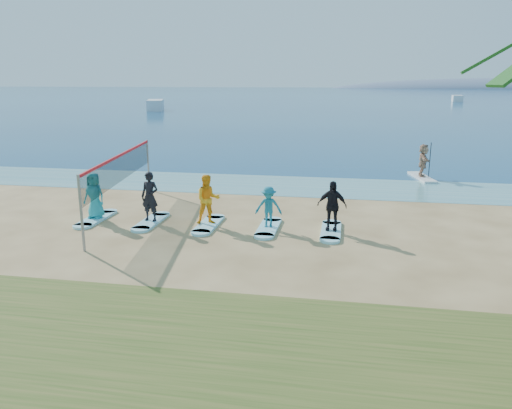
% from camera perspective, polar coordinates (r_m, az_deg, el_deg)
% --- Properties ---
extents(ground, '(600.00, 600.00, 0.00)m').
position_cam_1_polar(ground, '(15.85, -1.35, -5.60)').
color(ground, tan).
rests_on(ground, ground).
extents(shallow_water, '(600.00, 600.00, 0.00)m').
position_cam_1_polar(shallow_water, '(25.85, 3.36, 2.20)').
color(shallow_water, teal).
rests_on(shallow_water, ground).
extents(ocean, '(600.00, 600.00, 0.00)m').
position_cam_1_polar(ocean, '(174.71, 9.57, 12.23)').
color(ocean, navy).
rests_on(ocean, ground).
extents(island_ridge, '(220.00, 56.00, 18.00)m').
position_cam_1_polar(island_ridge, '(327.81, 27.26, 11.72)').
color(island_ridge, slate).
rests_on(island_ridge, ground).
extents(volleyball_net, '(1.49, 8.98, 2.50)m').
position_cam_1_polar(volleyball_net, '(20.65, -15.17, 4.04)').
color(volleyball_net, gray).
rests_on(volleyball_net, ground).
extents(paddleboard, '(1.26, 3.08, 0.12)m').
position_cam_1_polar(paddleboard, '(29.17, 18.42, 2.97)').
color(paddleboard, silver).
rests_on(paddleboard, ground).
extents(paddleboarder, '(0.58, 1.67, 1.78)m').
position_cam_1_polar(paddleboarder, '(29.01, 18.56, 4.82)').
color(paddleboarder, tan).
rests_on(paddleboarder, paddleboard).
extents(boat_offshore_a, '(4.71, 7.87, 1.82)m').
position_cam_1_polar(boat_offshore_a, '(90.18, -11.39, 10.50)').
color(boat_offshore_a, silver).
rests_on(boat_offshore_a, ground).
extents(boat_offshore_b, '(2.84, 5.71, 1.49)m').
position_cam_1_polar(boat_offshore_b, '(133.00, 21.99, 10.86)').
color(boat_offshore_b, silver).
rests_on(boat_offshore_b, ground).
extents(surfboard_0, '(0.70, 2.20, 0.09)m').
position_cam_1_polar(surfboard_0, '(20.51, -17.80, -1.55)').
color(surfboard_0, '#9DE8F3').
rests_on(surfboard_0, ground).
extents(student_0, '(0.93, 0.67, 1.78)m').
position_cam_1_polar(student_0, '(20.29, -18.00, 0.99)').
color(student_0, teal).
rests_on(student_0, surfboard_0).
extents(surfboard_1, '(0.70, 2.20, 0.09)m').
position_cam_1_polar(surfboard_1, '(19.55, -11.89, -1.92)').
color(surfboard_1, '#9DE8F3').
rests_on(surfboard_1, ground).
extents(student_1, '(0.73, 0.53, 1.88)m').
position_cam_1_polar(student_1, '(19.31, -12.04, 0.90)').
color(student_1, black).
rests_on(student_1, surfboard_1).
extents(surfboard_2, '(0.70, 2.20, 0.09)m').
position_cam_1_polar(surfboard_2, '(18.83, -5.44, -2.30)').
color(surfboard_2, '#9DE8F3').
rests_on(surfboard_2, ground).
extents(student_2, '(1.10, 0.99, 1.85)m').
position_cam_1_polar(student_2, '(18.58, -5.51, 0.58)').
color(student_2, '#FFA81A').
rests_on(student_2, surfboard_2).
extents(surfboard_3, '(0.70, 2.20, 0.09)m').
position_cam_1_polar(surfboard_3, '(18.36, 1.43, -2.67)').
color(surfboard_3, '#9DE8F3').
rests_on(surfboard_3, ground).
extents(student_3, '(1.01, 0.64, 1.50)m').
position_cam_1_polar(student_3, '(18.14, 1.44, -0.27)').
color(student_3, '#1B7286').
rests_on(student_3, surfboard_3).
extents(surfboard_4, '(0.70, 2.20, 0.09)m').
position_cam_1_polar(surfboard_4, '(18.16, 8.56, -3.01)').
color(surfboard_4, '#9DE8F3').
rests_on(surfboard_4, ground).
extents(student_4, '(1.09, 0.54, 1.79)m').
position_cam_1_polar(student_4, '(17.91, 8.67, -0.14)').
color(student_4, black).
rests_on(student_4, surfboard_4).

